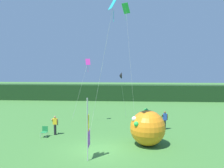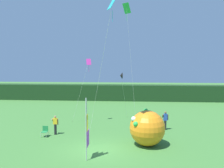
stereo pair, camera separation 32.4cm
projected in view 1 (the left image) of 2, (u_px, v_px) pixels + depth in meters
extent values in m
plane|color=#3D7533|center=(98.00, 151.00, 16.89)|extent=(120.00, 120.00, 0.00)
cube|color=#193819|center=(114.00, 92.00, 39.80)|extent=(80.00, 2.40, 2.61)
cylinder|color=#B7B7BC|center=(87.00, 130.00, 14.96)|extent=(0.06, 0.06, 4.06)
cube|color=purple|center=(89.00, 139.00, 15.54)|extent=(0.02, 0.97, 1.08)
cube|color=yellow|center=(88.00, 123.00, 15.26)|extent=(0.02, 0.60, 1.08)
cube|color=white|center=(88.00, 107.00, 14.99)|extent=(0.02, 0.23, 1.08)
cylinder|color=black|center=(55.00, 130.00, 20.58)|extent=(0.22, 0.22, 0.92)
cube|color=yellow|center=(55.00, 121.00, 20.52)|extent=(0.36, 0.20, 0.53)
sphere|color=#A37556|center=(55.00, 117.00, 20.49)|extent=(0.20, 0.20, 0.20)
cylinder|color=#A37556|center=(53.00, 121.00, 20.59)|extent=(0.09, 0.48, 0.42)
cylinder|color=#A37556|center=(58.00, 122.00, 20.52)|extent=(0.09, 0.14, 0.56)
cylinder|color=black|center=(165.00, 125.00, 22.20)|extent=(0.22, 0.22, 0.89)
cube|color=#284CA8|center=(165.00, 117.00, 22.13)|extent=(0.36, 0.20, 0.63)
sphere|color=brown|center=(165.00, 112.00, 22.10)|extent=(0.20, 0.20, 0.20)
cylinder|color=brown|center=(162.00, 116.00, 22.20)|extent=(0.09, 0.48, 0.42)
cylinder|color=brown|center=(167.00, 117.00, 22.13)|extent=(0.09, 0.14, 0.56)
sphere|color=orange|center=(148.00, 128.00, 17.88)|extent=(2.67, 2.67, 2.67)
sphere|color=white|center=(134.00, 119.00, 17.52)|extent=(0.37, 0.37, 0.37)
sphere|color=green|center=(136.00, 124.00, 17.04)|extent=(0.37, 0.37, 0.37)
sphere|color=green|center=(146.00, 111.00, 18.35)|extent=(0.37, 0.37, 0.37)
cylinder|color=#BCBCC1|center=(40.00, 136.00, 19.68)|extent=(0.03, 0.03, 0.42)
cylinder|color=#BCBCC1|center=(46.00, 136.00, 19.65)|extent=(0.03, 0.03, 0.42)
cylinder|color=#BCBCC1|center=(42.00, 134.00, 20.16)|extent=(0.03, 0.03, 0.42)
cylinder|color=#BCBCC1|center=(48.00, 134.00, 20.13)|extent=(0.03, 0.03, 0.42)
cube|color=#237F42|center=(44.00, 132.00, 19.89)|extent=(0.48, 0.48, 0.03)
cube|color=#237F42|center=(45.00, 129.00, 20.10)|extent=(0.48, 0.03, 0.44)
cylinder|color=brown|center=(71.00, 121.00, 25.18)|extent=(0.03, 0.03, 0.08)
cylinder|color=silver|center=(80.00, 92.00, 24.67)|extent=(1.90, 0.38, 6.37)
cube|color=#DB33A8|center=(88.00, 62.00, 24.15)|extent=(0.53, 0.40, 0.63)
cylinder|color=#DB33A8|center=(88.00, 68.00, 24.21)|extent=(0.02, 0.02, 0.70)
cylinder|color=brown|center=(88.00, 143.00, 18.28)|extent=(0.03, 0.03, 0.08)
cylinder|color=silver|center=(99.00, 80.00, 16.61)|extent=(2.13, 2.37, 10.07)
cube|color=#23B2C6|center=(114.00, 2.00, 14.93)|extent=(0.78, 0.89, 0.91)
cylinder|color=#23B2C6|center=(114.00, 16.00, 15.01)|extent=(0.02, 0.02, 0.70)
cylinder|color=brown|center=(126.00, 117.00, 27.43)|extent=(0.03, 0.03, 0.08)
cylinder|color=silver|center=(123.00, 97.00, 26.25)|extent=(0.65, 2.00, 4.91)
cone|color=black|center=(120.00, 76.00, 25.06)|extent=(0.37, 0.71, 0.68)
cylinder|color=brown|center=(135.00, 121.00, 25.26)|extent=(0.03, 0.03, 0.08)
cylinder|color=silver|center=(130.00, 66.00, 24.77)|extent=(1.04, 0.02, 11.84)
cube|color=green|center=(126.00, 8.00, 24.28)|extent=(0.91, 0.86, 0.99)
cylinder|color=green|center=(126.00, 17.00, 24.36)|extent=(0.02, 0.02, 0.70)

